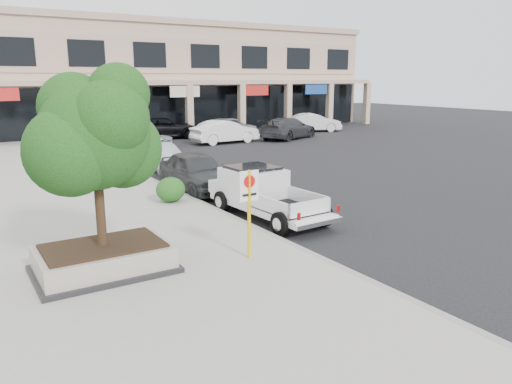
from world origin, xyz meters
TOP-DOWN VIEW (x-y plane):
  - ground at (0.00, 0.00)m, footprint 120.00×120.00m
  - sidewalk at (-5.50, 6.00)m, footprint 8.00×52.00m
  - curb at (-1.55, 6.00)m, footprint 0.20×52.00m
  - strip_mall at (8.00, 33.93)m, footprint 40.55×12.43m
  - planter at (-6.57, 0.46)m, footprint 3.20×2.20m
  - planter_tree at (-6.43, 0.61)m, footprint 2.90×2.55m
  - no_parking_sign at (-3.13, -0.60)m, footprint 0.55×0.09m
  - hedge at (-2.51, 6.04)m, footprint 1.10×0.99m
  - pickup_truck at (-0.35, 2.67)m, footprint 2.22×5.40m
  - curb_car_a at (-0.54, 7.91)m, footprint 2.04×4.87m
  - curb_car_b at (-0.11, 13.12)m, footprint 1.97×4.38m
  - curb_car_c at (0.02, 18.37)m, footprint 2.58×5.50m
  - curb_car_d at (-0.08, 23.52)m, footprint 2.60×5.16m
  - lot_car_a at (2.00, 21.62)m, footprint 4.25×2.07m
  - lot_car_b at (8.06, 21.10)m, footprint 5.14×2.03m
  - lot_car_c at (13.52, 20.76)m, footprint 6.17×4.34m
  - lot_car_d at (5.48, 26.25)m, footprint 6.25×4.06m
  - lot_car_e at (10.05, 24.00)m, footprint 5.15×2.74m
  - lot_car_f at (18.52, 23.93)m, footprint 5.16×3.34m

SIDE VIEW (x-z plane):
  - ground at x=0.00m, z-range 0.00..0.00m
  - sidewalk at x=-5.50m, z-range 0.00..0.15m
  - curb at x=-1.55m, z-range 0.00..0.15m
  - planter at x=-6.57m, z-range 0.14..0.82m
  - hedge at x=-2.51m, z-range 0.15..1.08m
  - curb_car_b at x=-0.11m, z-range 0.00..1.39m
  - lot_car_a at x=2.00m, z-range 0.00..1.40m
  - curb_car_d at x=-0.08m, z-range 0.00..1.40m
  - curb_car_c at x=0.02m, z-range 0.00..1.55m
  - lot_car_d at x=5.48m, z-range 0.00..1.60m
  - lot_car_f at x=18.52m, z-range 0.00..1.61m
  - curb_car_a at x=-0.54m, z-range 0.00..1.65m
  - lot_car_c at x=13.52m, z-range 0.00..1.66m
  - lot_car_b at x=8.06m, z-range 0.00..1.67m
  - lot_car_e at x=10.05m, z-range 0.00..1.67m
  - pickup_truck at x=-0.35m, z-range 0.00..1.67m
  - no_parking_sign at x=-3.13m, z-range 0.48..2.78m
  - planter_tree at x=-6.43m, z-range 1.41..5.41m
  - strip_mall at x=8.00m, z-range 0.00..9.50m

